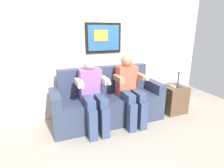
# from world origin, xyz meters

# --- Properties ---
(ground_plane) EXTENTS (5.47, 5.47, 0.00)m
(ground_plane) POSITION_xyz_m (0.00, 0.00, 0.00)
(ground_plane) COLOR #9E9384
(back_wall_assembly) EXTENTS (4.21, 0.10, 2.60)m
(back_wall_assembly) POSITION_xyz_m (0.00, 0.76, 1.30)
(back_wall_assembly) COLOR beige
(back_wall_assembly) RESTS_ON ground_plane
(couch) EXTENTS (1.81, 0.58, 0.90)m
(couch) POSITION_xyz_m (0.00, 0.33, 0.31)
(couch) COLOR #333D56
(couch) RESTS_ON ground_plane
(person_on_left) EXTENTS (0.46, 0.56, 1.11)m
(person_on_left) POSITION_xyz_m (-0.30, 0.16, 0.61)
(person_on_left) COLOR #8C59A5
(person_on_left) RESTS_ON ground_plane
(person_on_right) EXTENTS (0.46, 0.56, 1.11)m
(person_on_right) POSITION_xyz_m (0.31, 0.16, 0.61)
(person_on_right) COLOR #D8593F
(person_on_right) RESTS_ON ground_plane
(side_table_right) EXTENTS (0.40, 0.40, 0.50)m
(side_table_right) POSITION_xyz_m (1.25, 0.22, 0.25)
(side_table_right) COLOR brown
(side_table_right) RESTS_ON ground_plane
(table_lamp) EXTENTS (0.22, 0.22, 0.46)m
(table_lamp) POSITION_xyz_m (1.29, 0.18, 0.86)
(table_lamp) COLOR #333338
(table_lamp) RESTS_ON side_table_right
(spare_remote_on_table) EXTENTS (0.04, 0.13, 0.02)m
(spare_remote_on_table) POSITION_xyz_m (1.20, 0.21, 0.51)
(spare_remote_on_table) COLOR white
(spare_remote_on_table) RESTS_ON side_table_right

